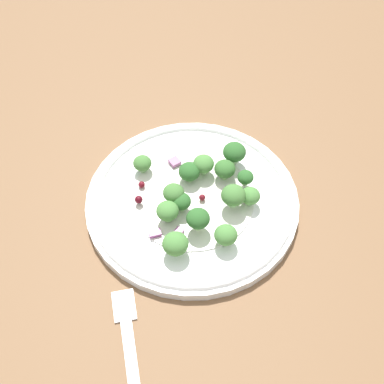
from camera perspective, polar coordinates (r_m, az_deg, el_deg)
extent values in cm
cube|color=brown|center=(66.98, -1.53, -1.52)|extent=(180.00, 180.00, 2.00)
cylinder|color=white|center=(65.32, 0.00, -1.12)|extent=(25.99, 25.99, 1.20)
torus|color=white|center=(64.83, 0.00, -0.80)|extent=(24.91, 24.91, 1.00)
cylinder|color=white|center=(64.75, 0.00, -0.75)|extent=(15.07, 15.07, 0.20)
cylinder|color=#8EB77A|center=(66.58, 1.22, 2.39)|extent=(0.97, 0.97, 0.97)
ellipsoid|color=#4C843D|center=(65.69, 1.24, 3.04)|extent=(2.59, 2.59, 1.94)
cylinder|color=#9EC684|center=(66.52, 3.48, 1.83)|extent=(0.98, 0.98, 0.98)
ellipsoid|color=#386B2D|center=(65.61, 3.53, 2.48)|extent=(2.61, 2.61, 1.96)
cylinder|color=#8EB77A|center=(64.27, 6.17, -0.97)|extent=(0.89, 0.89, 0.89)
ellipsoid|color=#4C843D|center=(63.43, 6.25, -0.40)|extent=(2.37, 2.37, 1.77)
cylinder|color=#8EB77A|center=(66.22, -0.28, 1.55)|extent=(0.99, 0.99, 0.99)
ellipsoid|color=#2D6028|center=(65.30, -0.28, 2.21)|extent=(2.65, 2.65, 1.99)
cylinder|color=#ADD18E|center=(60.87, 3.58, -5.20)|extent=(0.99, 0.99, 0.99)
ellipsoid|color=#4C843D|center=(59.87, 3.63, -4.59)|extent=(2.65, 2.65, 1.98)
cylinder|color=#ADD18E|center=(63.49, -2.36, -0.62)|extent=(0.94, 0.94, 0.94)
ellipsoid|color=#477A38|center=(62.59, -2.40, 0.00)|extent=(2.52, 2.52, 1.89)
cylinder|color=#8EB77A|center=(65.41, 5.67, 1.10)|extent=(0.75, 0.75, 0.75)
ellipsoid|color=#2D6028|center=(64.71, 5.73, 1.59)|extent=(1.99, 1.99, 1.49)
cylinder|color=#8EB77A|center=(63.38, 4.37, -1.01)|extent=(1.09, 1.09, 1.09)
ellipsoid|color=#477A38|center=(62.34, 4.45, -0.30)|extent=(2.90, 2.90, 2.17)
cylinder|color=#8EB77A|center=(67.43, -5.27, 2.52)|extent=(0.86, 0.86, 0.86)
ellipsoid|color=#477A38|center=(66.65, -5.33, 3.09)|extent=(2.30, 2.30, 1.72)
cylinder|color=#8EB77A|center=(62.39, -3.03, -2.57)|extent=(0.98, 0.98, 0.98)
ellipsoid|color=#4C843D|center=(61.42, -3.07, -1.94)|extent=(2.62, 2.62, 1.97)
cylinder|color=#8EB77A|center=(63.17, -1.15, -1.57)|extent=(0.87, 0.87, 0.87)
ellipsoid|color=#2D6028|center=(62.32, -1.17, -1.01)|extent=(2.33, 2.33, 1.75)
cylinder|color=#8EB77A|center=(67.87, 4.49, 3.56)|extent=(1.09, 1.09, 1.09)
ellipsoid|color=#2D6028|center=(66.89, 4.56, 4.29)|extent=(2.90, 2.90, 2.17)
cylinder|color=#ADD18E|center=(61.29, 0.64, -3.50)|extent=(1.02, 1.02, 1.02)
ellipsoid|color=#2D6028|center=(60.28, 0.65, -2.85)|extent=(2.71, 2.71, 2.03)
cylinder|color=#9EC684|center=(60.21, -1.76, -6.21)|extent=(1.11, 1.11, 1.11)
ellipsoid|color=#4C843D|center=(59.07, -1.79, -5.54)|extent=(2.97, 2.97, 2.23)
sphere|color=#4C0A14|center=(63.86, -5.72, -0.82)|extent=(0.96, 0.96, 0.96)
sphere|color=maroon|center=(65.53, -5.49, 0.61)|extent=(0.82, 0.82, 0.82)
sphere|color=maroon|center=(64.11, 1.09, -0.61)|extent=(0.77, 0.77, 0.77)
cube|color=#843D75|center=(61.65, -3.97, -4.43)|extent=(1.67, 1.51, 0.51)
cube|color=#934C84|center=(61.58, -1.42, -4.26)|extent=(1.13, 1.14, 0.53)
cube|color=#A35B93|center=(64.56, 6.13, -0.52)|extent=(1.30, 1.18, 0.43)
cube|color=#A35B93|center=(67.91, -1.87, 3.23)|extent=(1.76, 1.75, 0.56)
cube|color=#934C84|center=(64.96, 3.95, 0.06)|extent=(1.47, 1.45, 0.50)
cube|color=silver|center=(59.13, -7.29, -11.92)|extent=(3.75, 4.29, 0.50)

